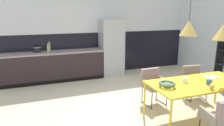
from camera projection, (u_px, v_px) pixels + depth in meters
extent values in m
plane|color=beige|center=(150.00, 116.00, 4.05)|extent=(8.70, 8.70, 0.00)
cube|color=black|center=(101.00, 53.00, 6.88)|extent=(6.52, 0.12, 1.38)
cube|color=silver|center=(101.00, 11.00, 6.55)|extent=(6.52, 0.12, 1.38)
cube|color=#2C2024|center=(53.00, 67.00, 6.08)|extent=(2.97, 0.60, 0.85)
cube|color=#A08F8C|center=(52.00, 52.00, 5.97)|extent=(3.00, 0.63, 0.04)
cube|color=black|center=(55.00, 82.00, 5.89)|extent=(2.97, 0.01, 0.10)
cube|color=#ADAFB2|center=(111.00, 48.00, 6.58)|extent=(0.71, 0.60, 1.81)
cube|color=yellow|center=(199.00, 83.00, 3.80)|extent=(1.93, 0.92, 0.03)
cylinder|color=yellow|center=(144.00, 99.00, 3.97)|extent=(0.04, 0.04, 0.71)
cylinder|color=gold|center=(216.00, 88.00, 4.58)|extent=(0.04, 0.04, 0.71)
cylinder|color=gold|center=(170.00, 120.00, 3.20)|extent=(0.04, 0.04, 0.71)
cube|color=gray|center=(195.00, 82.00, 4.80)|extent=(0.54, 0.52, 0.06)
cube|color=gray|center=(191.00, 72.00, 4.94)|extent=(0.46, 0.14, 0.34)
cube|color=gray|center=(204.00, 78.00, 4.82)|extent=(0.10, 0.42, 0.14)
cube|color=gray|center=(187.00, 79.00, 4.73)|extent=(0.10, 0.42, 0.14)
cylinder|color=black|center=(207.00, 93.00, 4.71)|extent=(0.02, 0.02, 0.37)
cylinder|color=black|center=(191.00, 95.00, 4.63)|extent=(0.02, 0.02, 0.37)
cylinder|color=black|center=(197.00, 88.00, 5.07)|extent=(0.02, 0.02, 0.37)
cylinder|color=black|center=(182.00, 89.00, 4.99)|extent=(0.02, 0.02, 0.37)
cylinder|color=black|center=(201.00, 97.00, 4.93)|extent=(0.07, 0.41, 0.02)
cylinder|color=black|center=(186.00, 98.00, 4.85)|extent=(0.07, 0.41, 0.02)
cube|color=gray|center=(220.00, 121.00, 3.05)|extent=(0.55, 0.54, 0.06)
cube|color=gray|center=(208.00, 116.00, 2.99)|extent=(0.12, 0.42, 0.14)
cylinder|color=black|center=(221.00, 126.00, 3.32)|extent=(0.02, 0.02, 0.40)
cube|color=gray|center=(155.00, 87.00, 4.48)|extent=(0.51, 0.49, 0.06)
cube|color=gray|center=(150.00, 76.00, 4.61)|extent=(0.46, 0.11, 0.34)
cube|color=gray|center=(163.00, 81.00, 4.54)|extent=(0.08, 0.42, 0.14)
cube|color=gray|center=(147.00, 84.00, 4.37)|extent=(0.08, 0.42, 0.14)
cylinder|color=black|center=(167.00, 98.00, 4.44)|extent=(0.02, 0.02, 0.39)
cylinder|color=black|center=(152.00, 101.00, 4.28)|extent=(0.02, 0.02, 0.39)
cylinder|color=black|center=(156.00, 92.00, 4.78)|extent=(0.02, 0.02, 0.39)
cylinder|color=black|center=(142.00, 94.00, 4.62)|extent=(0.02, 0.02, 0.39)
cylinder|color=black|center=(161.00, 102.00, 4.66)|extent=(0.05, 0.41, 0.02)
cylinder|color=black|center=(146.00, 105.00, 4.50)|extent=(0.05, 0.41, 0.02)
cylinder|color=#4C704C|center=(167.00, 85.00, 3.56)|extent=(0.14, 0.14, 0.07)
torus|color=#4E6E53|center=(167.00, 84.00, 3.55)|extent=(0.30, 0.30, 0.05)
cube|color=white|center=(209.00, 77.00, 4.08)|extent=(0.14, 0.21, 0.01)
cube|color=white|center=(215.00, 77.00, 4.12)|extent=(0.14, 0.21, 0.01)
cube|color=#262628|center=(212.00, 77.00, 4.10)|extent=(0.01, 0.22, 0.00)
cylinder|color=#335B93|center=(209.00, 82.00, 3.68)|extent=(0.09, 0.09, 0.09)
torus|color=#335B93|center=(211.00, 81.00, 3.70)|extent=(0.06, 0.01, 0.06)
cylinder|color=white|center=(185.00, 80.00, 3.78)|extent=(0.09, 0.09, 0.10)
torus|color=white|center=(187.00, 79.00, 3.79)|extent=(0.07, 0.01, 0.07)
cylinder|color=gold|center=(212.00, 87.00, 3.43)|extent=(0.07, 0.07, 0.09)
torus|color=gold|center=(214.00, 87.00, 3.44)|extent=(0.06, 0.01, 0.06)
cylinder|color=black|center=(37.00, 50.00, 5.90)|extent=(0.23, 0.23, 0.14)
cylinder|color=gray|center=(37.00, 47.00, 5.89)|extent=(0.23, 0.23, 0.01)
sphere|color=black|center=(37.00, 47.00, 5.88)|extent=(0.02, 0.02, 0.02)
cylinder|color=tan|center=(49.00, 47.00, 6.05)|extent=(0.06, 0.06, 0.23)
cylinder|color=tan|center=(49.00, 42.00, 6.01)|extent=(0.03, 0.03, 0.06)
cylinder|color=tan|center=(48.00, 49.00, 5.86)|extent=(0.06, 0.06, 0.20)
cylinder|color=tan|center=(48.00, 44.00, 5.82)|extent=(0.02, 0.02, 0.07)
cube|color=black|center=(220.00, 59.00, 5.59)|extent=(0.30, 0.03, 1.55)
cone|color=#BA9C45|center=(189.00, 28.00, 3.41)|extent=(0.30, 0.30, 0.25)
cone|color=#BA9C45|center=(223.00, 32.00, 3.67)|extent=(0.35, 0.35, 0.30)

